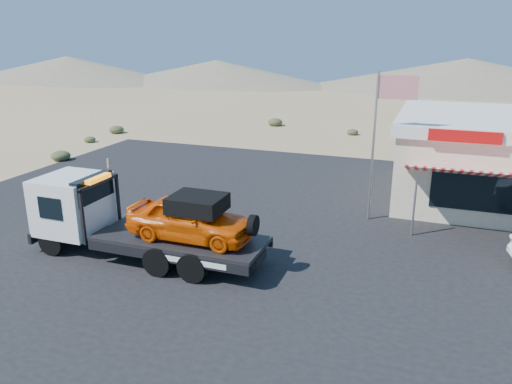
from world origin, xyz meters
TOP-DOWN VIEW (x-y plane):
  - ground at (0.00, 0.00)m, footprint 120.00×120.00m
  - asphalt_lot at (2.00, 3.00)m, footprint 32.00×24.00m
  - tow_truck at (-2.08, -1.84)m, footprint 8.11×2.41m
  - flagpole at (4.93, 4.50)m, footprint 1.55×0.10m
  - desert_scrub at (-13.26, 8.37)m, footprint 24.91×34.81m
  - distant_hills at (-9.77, 55.14)m, footprint 126.00×48.00m

SIDE VIEW (x-z plane):
  - ground at x=0.00m, z-range 0.00..0.00m
  - asphalt_lot at x=2.00m, z-range 0.00..0.02m
  - desert_scrub at x=-13.26m, z-range -0.03..0.62m
  - tow_truck at x=-2.08m, z-range 0.11..2.82m
  - distant_hills at x=-9.77m, z-range -0.21..3.99m
  - flagpole at x=4.93m, z-range 0.76..6.76m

